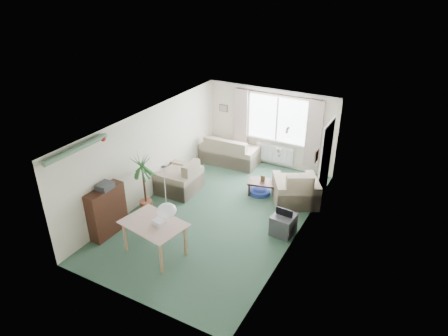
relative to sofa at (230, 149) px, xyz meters
The scene contains 25 objects.
ground 2.99m from the sofa, 68.20° to the right, with size 6.50×6.50×0.00m, color #30503E.
window 1.75m from the sofa, 20.27° to the left, with size 1.80×0.03×1.30m, color white.
curtain_rod 2.28m from the sofa, 17.10° to the left, with size 2.60×0.03×0.03m, color black.
curtain_left 0.93m from the sofa, 68.46° to the left, with size 0.45×0.08×2.00m, color beige.
curtain_right 2.62m from the sofa, ahead, with size 0.45×0.08×2.00m, color beige.
radiator 1.37m from the sofa, 18.70° to the left, with size 1.20×0.10×0.55m, color white.
doorway 3.18m from the sofa, 10.11° to the right, with size 0.03×0.95×2.00m, color black.
pendant_lamp 5.32m from the sofa, 75.56° to the right, with size 0.36×0.36×0.36m, color white.
tinsel_garland 5.44m from the sofa, 99.22° to the right, with size 1.60×1.60×0.12m, color #196626.
bauble_cluster_a 3.52m from the sofa, 37.63° to the right, with size 0.20×0.20×0.20m, color silver.
bauble_cluster_b 4.45m from the sofa, 48.48° to the right, with size 0.20×0.20×0.20m, color silver.
wall_picture_back 1.31m from the sofa, 136.17° to the left, with size 0.28×0.03×0.22m, color brown.
wall_picture_right 3.62m from the sofa, 26.71° to the right, with size 0.03×0.24×0.30m, color brown.
sofa is the anchor object (origin of this frame).
armchair_corner 2.88m from the sofa, 26.70° to the right, with size 1.09×1.03×0.97m, color #B8AF8B.
armchair_left 2.28m from the sofa, 100.11° to the right, with size 1.04×0.98×0.93m, color #CAAE99.
coffee_table 2.19m from the sofa, 37.39° to the right, with size 0.86×0.48×0.39m, color black.
photo_frame 2.12m from the sofa, 38.31° to the right, with size 0.12×0.02×0.16m, color brown.
bookshelf 4.68m from the sofa, 99.11° to the right, with size 0.32×0.95×1.16m, color black.
hifi_box 4.71m from the sofa, 98.69° to the right, with size 0.28×0.35×0.14m, color #313236.
houseplant 3.55m from the sofa, 98.95° to the right, with size 0.68×0.68×1.59m, color #216127.
dining_table 4.74m from the sofa, 82.08° to the right, with size 1.20×0.80×0.75m, color tan.
gift_box 4.76m from the sofa, 80.45° to the right, with size 0.25×0.18×0.12m, color white.
tv_cube 3.92m from the sofa, 44.34° to the right, with size 0.48×0.53×0.48m, color #323236.
pet_bed 2.12m from the sofa, 39.91° to the right, with size 0.57×0.57×0.11m, color navy.
Camera 1 is at (4.09, -7.27, 5.53)m, focal length 32.00 mm.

